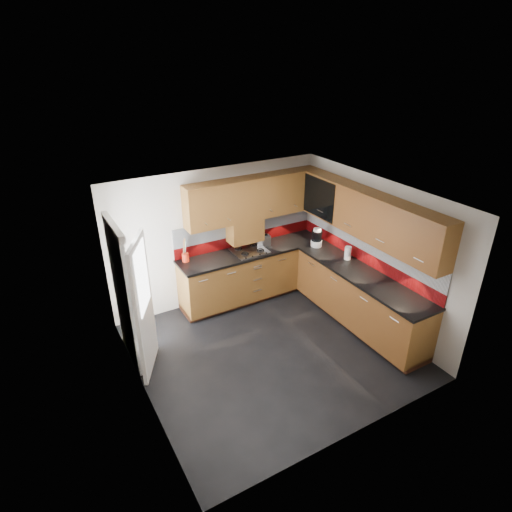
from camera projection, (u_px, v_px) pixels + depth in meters
room at (273, 262)px, 5.81m from camera, size 4.00×3.80×2.64m
base_cabinets at (303, 287)px, 7.31m from camera, size 2.70×3.20×0.95m
countertop at (304, 262)px, 7.08m from camera, size 2.72×3.22×0.04m
backsplash at (308, 239)px, 7.23m from camera, size 2.70×3.20×0.54m
upper_cabinets at (313, 207)px, 6.81m from camera, size 2.50×3.20×0.72m
extractor_hood at (245, 230)px, 7.38m from camera, size 0.60×0.33×0.40m
glass_cabinet at (326, 195)px, 7.24m from camera, size 0.32×0.80×0.66m
back_door at (132, 301)px, 5.81m from camera, size 0.42×1.19×2.04m
gas_hob at (250, 251)px, 7.39m from camera, size 0.58×0.51×0.05m
utensil_pot at (185, 256)px, 7.03m from camera, size 0.11×0.11×0.41m
toaster at (263, 240)px, 7.60m from camera, size 0.28×0.20×0.19m
food_processor at (317, 238)px, 7.54m from camera, size 0.20×0.20×0.33m
paper_towel at (348, 253)px, 7.09m from camera, size 0.13×0.13×0.23m
orange_cloth at (316, 246)px, 7.60m from camera, size 0.14×0.12×0.01m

